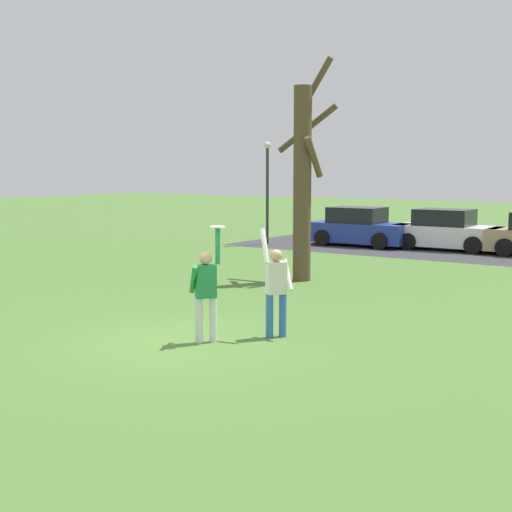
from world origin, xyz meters
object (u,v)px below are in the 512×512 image
at_px(person_defender, 276,285).
at_px(bare_tree_tall, 303,178).
at_px(person_catcher, 206,289).
at_px(parked_car_white, 447,231).
at_px(lamppost_by_lot, 267,183).
at_px(frisbee_disc, 218,227).
at_px(parked_car_blue, 359,228).

relative_size(person_defender, bare_tree_tall, 0.33).
bearing_deg(person_catcher, parked_car_white, 43.29).
bearing_deg(lamppost_by_lot, bare_tree_tall, -50.41).
distance_m(bare_tree_tall, lamppost_by_lot, 9.54).
relative_size(frisbee_disc, parked_car_white, 0.06).
bearing_deg(bare_tree_tall, lamppost_by_lot, 129.59).
bearing_deg(parked_car_blue, person_defender, -70.01).
xyz_separation_m(parked_car_white, lamppost_by_lot, (-6.84, -2.39, 1.86)).
relative_size(frisbee_disc, bare_tree_tall, 0.04).
relative_size(person_catcher, person_defender, 1.02).
distance_m(person_catcher, parked_car_blue, 17.07).
bearing_deg(person_catcher, frisbee_disc, 0.00).
bearing_deg(bare_tree_tall, person_catcher, -72.65).
bearing_deg(parked_car_white, person_defender, -82.47).
relative_size(parked_car_blue, parked_car_white, 1.00).
relative_size(person_defender, lamppost_by_lot, 0.48).
bearing_deg(person_defender, person_catcher, 0.00).
bearing_deg(frisbee_disc, parked_car_white, 95.53).
relative_size(bare_tree_tall, lamppost_by_lot, 1.46).
xyz_separation_m(person_defender, frisbee_disc, (-0.69, -0.87, 1.11)).
height_order(person_catcher, parked_car_blue, person_catcher).
relative_size(person_catcher, lamppost_by_lot, 0.49).
bearing_deg(frisbee_disc, parked_car_blue, 107.52).
relative_size(person_defender, frisbee_disc, 7.75).
relative_size(person_catcher, frisbee_disc, 7.88).
bearing_deg(lamppost_by_lot, person_catcher, -60.20).
bearing_deg(person_catcher, lamppost_by_lot, 68.08).
height_order(person_catcher, person_defender, person_catcher).
bearing_deg(bare_tree_tall, parked_car_blue, 106.54).
relative_size(parked_car_blue, lamppost_by_lot, 0.97).
bearing_deg(lamppost_by_lot, frisbee_disc, -59.49).
relative_size(person_catcher, parked_car_blue, 0.50).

